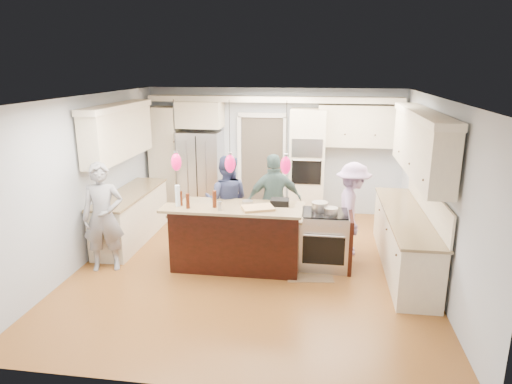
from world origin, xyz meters
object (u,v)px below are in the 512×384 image
Objects in this scene: island_range at (326,240)px; person_bar_end at (103,217)px; person_far_left at (227,201)px; kitchen_island at (239,235)px; refrigerator at (201,172)px.

person_bar_end reaches higher than island_range.
island_range is 1.93m from person_far_left.
kitchen_island is 1.21× the size of person_bar_end.
refrigerator is at bearing 58.78° from person_bar_end.
person_bar_end reaches higher than person_far_left.
person_bar_end is at bearing -103.64° from refrigerator.
person_far_left is at bearing 19.90° from person_bar_end.
kitchen_island reaches higher than island_range.
refrigerator is 3.18m from person_bar_end.
refrigerator is at bearing 137.41° from island_range.
island_range is 0.53× the size of person_bar_end.
refrigerator is 2.91m from kitchen_island.
refrigerator is at bearing -63.95° from person_far_left.
person_bar_end is at bearing -170.20° from island_range.
island_range is at bearing 156.52° from person_far_left.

